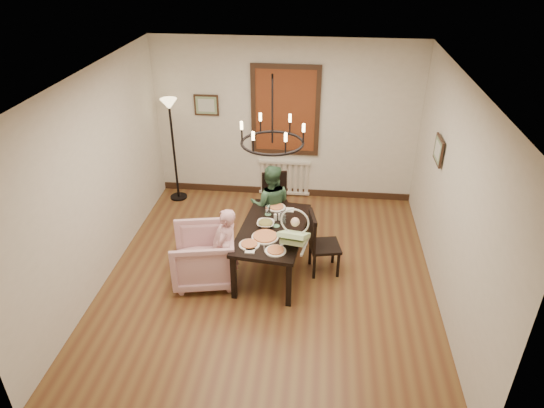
% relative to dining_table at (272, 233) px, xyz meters
% --- Properties ---
extents(room_shell, '(4.51, 5.00, 2.81)m').
position_rel_dining_table_xyz_m(room_shell, '(-0.03, 0.18, 0.78)').
color(room_shell, brown).
rests_on(room_shell, ground).
extents(dining_table, '(1.00, 1.58, 0.70)m').
position_rel_dining_table_xyz_m(dining_table, '(0.00, 0.00, 0.00)').
color(dining_table, black).
rests_on(dining_table, room_shell).
extents(chair_far, '(0.50, 0.50, 0.91)m').
position_rel_dining_table_xyz_m(chair_far, '(-0.06, 1.16, -0.16)').
color(chair_far, black).
rests_on(chair_far, room_shell).
extents(chair_right, '(0.49, 0.49, 0.93)m').
position_rel_dining_table_xyz_m(chair_right, '(0.73, 0.07, -0.15)').
color(chair_right, black).
rests_on(chair_right, room_shell).
extents(armchair, '(1.00, 0.98, 0.77)m').
position_rel_dining_table_xyz_m(armchair, '(-0.91, -0.30, -0.24)').
color(armchair, '#C7989F').
rests_on(armchair, room_shell).
extents(elderly_woman, '(0.32, 0.40, 0.97)m').
position_rel_dining_table_xyz_m(elderly_woman, '(-0.57, -0.39, -0.13)').
color(elderly_woman, '#CD9196').
rests_on(elderly_woman, room_shell).
extents(seated_man, '(0.55, 0.44, 1.06)m').
position_rel_dining_table_xyz_m(seated_man, '(-0.11, 0.75, -0.09)').
color(seated_man, '#365B3D').
rests_on(seated_man, room_shell).
extents(baby_bouncer, '(0.48, 0.60, 0.35)m').
position_rel_dining_table_xyz_m(baby_bouncer, '(0.32, -0.38, 0.26)').
color(baby_bouncer, '#B4D593').
rests_on(baby_bouncer, dining_table).
extents(salad_bowl, '(0.29, 0.29, 0.07)m').
position_rel_dining_table_xyz_m(salad_bowl, '(-0.10, 0.05, 0.12)').
color(salad_bowl, white).
rests_on(salad_bowl, dining_table).
extents(pizza_platter, '(0.36, 0.36, 0.04)m').
position_rel_dining_table_xyz_m(pizza_platter, '(-0.07, -0.26, 0.10)').
color(pizza_platter, tan).
rests_on(pizza_platter, dining_table).
extents(drinking_glass, '(0.08, 0.08, 0.16)m').
position_rel_dining_table_xyz_m(drinking_glass, '(0.14, 0.11, 0.16)').
color(drinking_glass, silver).
rests_on(drinking_glass, dining_table).
extents(window_blinds, '(1.00, 0.03, 1.40)m').
position_rel_dining_table_xyz_m(window_blinds, '(-0.03, 2.27, 0.98)').
color(window_blinds, brown).
rests_on(window_blinds, room_shell).
extents(radiator, '(0.92, 0.12, 0.62)m').
position_rel_dining_table_xyz_m(radiator, '(-0.03, 2.29, -0.27)').
color(radiator, silver).
rests_on(radiator, room_shell).
extents(picture_back, '(0.42, 0.03, 0.36)m').
position_rel_dining_table_xyz_m(picture_back, '(-1.38, 2.28, 1.03)').
color(picture_back, black).
rests_on(picture_back, room_shell).
extents(picture_right, '(0.03, 0.42, 0.36)m').
position_rel_dining_table_xyz_m(picture_right, '(2.18, 0.71, 1.03)').
color(picture_right, black).
rests_on(picture_right, room_shell).
extents(floor_lamp, '(0.30, 0.30, 1.80)m').
position_rel_dining_table_xyz_m(floor_lamp, '(-1.93, 1.96, 0.28)').
color(floor_lamp, black).
rests_on(floor_lamp, room_shell).
extents(chandelier, '(0.80, 0.80, 0.04)m').
position_rel_dining_table_xyz_m(chandelier, '(-0.00, 0.00, 1.33)').
color(chandelier, black).
rests_on(chandelier, room_shell).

